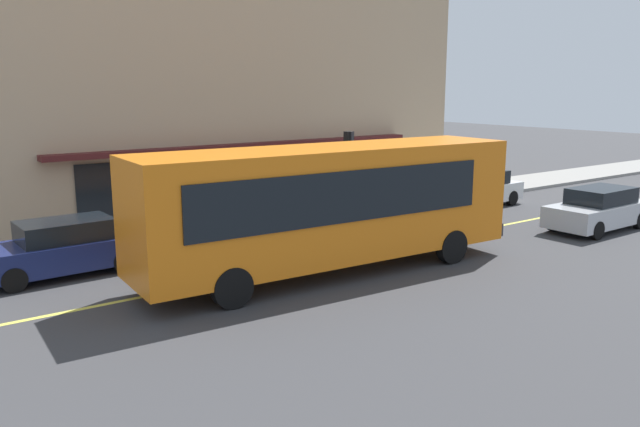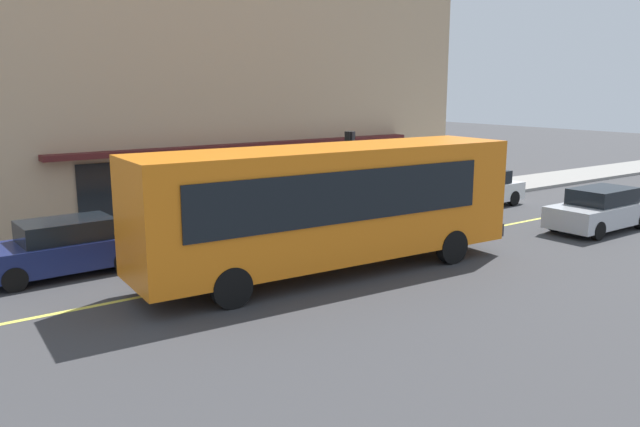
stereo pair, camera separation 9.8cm
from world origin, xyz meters
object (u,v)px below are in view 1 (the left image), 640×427
Objects in this scene: traffic_light at (349,152)px; pedestrian_near_storefront at (144,199)px; car_silver at (598,209)px; car_white at (477,189)px; car_navy at (63,248)px; pedestrian_waiting at (402,174)px; bus at (332,202)px.

pedestrian_near_storefront is at bearing 166.90° from traffic_light.
pedestrian_near_storefront reaches higher than car_silver.
car_white is at bearing 89.57° from car_silver.
traffic_light is 11.71m from car_navy.
car_white is 2.82× the size of pedestrian_waiting.
traffic_light is at bearing 8.73° from car_navy.
bus reaches higher than car_navy.
traffic_light is at bearing 47.88° from bus.
car_navy is at bearing 145.45° from bus.
bus is 11.16m from car_silver.
bus is 8.02m from traffic_light.
bus is 7.26× the size of pedestrian_waiting.
traffic_light is at bearing -158.04° from pedestrian_waiting.
traffic_light reaches higher than pedestrian_waiting.
pedestrian_near_storefront is (-13.38, 9.13, 0.47)m from car_silver.
car_white is (0.04, 5.61, 0.00)m from car_silver.
car_navy is at bearing 161.93° from car_silver.
car_white and car_navy have the same top height.
bus is 2.58× the size of car_navy.
car_navy is 5.15m from pedestrian_near_storefront.
bus reaches higher than car_silver.
car_silver is (11.00, -1.39, -1.24)m from bus.
traffic_light reaches higher than car_navy.
bus is at bearing -72.92° from pedestrian_near_storefront.
traffic_light reaches higher than pedestrian_near_storefront.
pedestrian_waiting is at bearing 0.39° from pedestrian_near_storefront.
car_silver is at bearing -52.44° from traffic_light.
bus is 3.51× the size of traffic_light.
car_white is at bearing -74.56° from pedestrian_waiting.
car_white is at bearing -16.81° from traffic_light.
car_white is (11.04, 4.22, -1.24)m from bus.
car_silver is at bearing -18.07° from car_navy.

